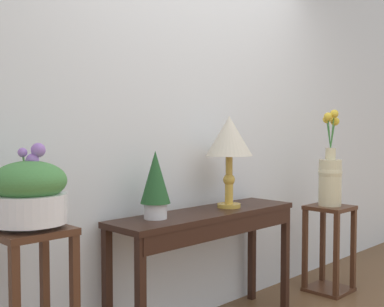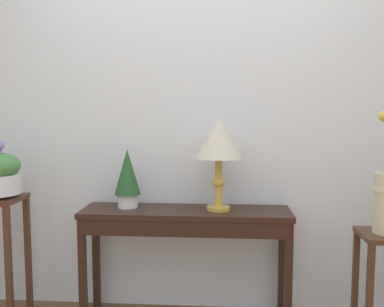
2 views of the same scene
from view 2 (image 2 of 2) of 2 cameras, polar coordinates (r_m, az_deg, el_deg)
name	(u,v)px [view 2 (image 2 of 2)]	position (r m, az deg, el deg)	size (l,w,h in m)	color
back_wall_with_art	(201,111)	(3.02, 1.21, 5.59)	(9.00, 0.10, 2.80)	silver
console_table	(185,227)	(2.84, -0.88, -9.71)	(1.36, 0.36, 0.76)	black
table_lamp	(219,142)	(2.75, 3.57, 1.56)	(0.31, 0.31, 0.60)	gold
potted_plant_on_console	(127,176)	(2.89, -8.55, -2.97)	(0.17, 0.17, 0.39)	silver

